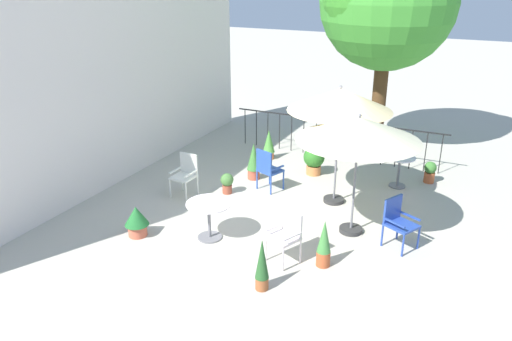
% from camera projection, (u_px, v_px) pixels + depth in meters
% --- Properties ---
extents(ground_plane, '(60.00, 60.00, 0.00)m').
position_uv_depth(ground_plane, '(280.00, 214.00, 10.29)').
color(ground_plane, '#B7B1A1').
extents(villa_facade, '(10.96, 0.30, 5.34)m').
position_uv_depth(villa_facade, '(105.00, 66.00, 10.96)').
color(villa_facade, white).
rests_on(villa_facade, ground).
extents(terrace_railing, '(0.03, 5.60, 1.01)m').
position_uv_depth(terrace_railing, '(336.00, 133.00, 13.09)').
color(terrace_railing, black).
rests_on(terrace_railing, ground).
extents(shade_tree, '(3.58, 3.41, 5.58)m').
position_uv_depth(shade_tree, '(387.00, 1.00, 12.61)').
color(shade_tree, '#4A311A').
rests_on(shade_tree, ground).
extents(patio_umbrella_0, '(2.10, 2.10, 2.52)m').
position_uv_depth(patio_umbrella_0, '(340.00, 100.00, 10.00)').
color(patio_umbrella_0, '#2D2D2D').
rests_on(patio_umbrella_0, ground).
extents(patio_umbrella_1, '(2.23, 2.23, 2.31)m').
position_uv_depth(patio_umbrella_1, '(359.00, 130.00, 8.84)').
color(patio_umbrella_1, '#2D2D2D').
rests_on(patio_umbrella_1, ground).
extents(cafe_table_0, '(0.68, 0.68, 0.72)m').
position_uv_depth(cafe_table_0, '(399.00, 166.00, 11.39)').
color(cafe_table_0, white).
rests_on(cafe_table_0, ground).
extents(cafe_table_1, '(0.83, 0.83, 0.72)m').
position_uv_depth(cafe_table_1, '(209.00, 214.00, 9.19)').
color(cafe_table_1, white).
rests_on(cafe_table_1, ground).
extents(patio_chair_0, '(0.58, 0.60, 0.97)m').
position_uv_depth(patio_chair_0, '(268.00, 167.00, 11.18)').
color(patio_chair_0, '#294AA1').
rests_on(patio_chair_0, ground).
extents(patio_chair_1, '(0.64, 0.65, 0.91)m').
position_uv_depth(patio_chair_1, '(398.00, 220.00, 8.94)').
color(patio_chair_1, '#26429C').
rests_on(patio_chair_1, ground).
extents(patio_chair_2, '(0.59, 0.61, 0.89)m').
position_uv_depth(patio_chair_2, '(287.00, 233.00, 8.48)').
color(patio_chair_2, silver).
rests_on(patio_chair_2, ground).
extents(patio_chair_3, '(0.50, 0.48, 0.92)m').
position_uv_depth(patio_chair_3, '(186.00, 172.00, 10.97)').
color(patio_chair_3, white).
rests_on(patio_chair_3, ground).
extents(potted_plant_0, '(0.24, 0.24, 0.85)m').
position_uv_depth(potted_plant_0, '(324.00, 244.00, 8.36)').
color(potted_plant_0, '#AC4E29').
rests_on(potted_plant_0, ground).
extents(potted_plant_1, '(0.22, 0.22, 0.88)m').
position_uv_depth(potted_plant_1, '(262.00, 264.00, 7.73)').
color(potted_plant_1, '#97512C').
rests_on(potted_plant_1, ground).
extents(potted_plant_2, '(0.51, 0.51, 0.70)m').
position_uv_depth(potted_plant_2, '(314.00, 159.00, 12.12)').
color(potted_plant_2, '#C37440').
rests_on(potted_plant_2, ground).
extents(potted_plant_3, '(0.45, 0.45, 0.59)m').
position_uv_depth(potted_plant_3, '(137.00, 220.00, 9.34)').
color(potted_plant_3, '#BC5A41').
rests_on(potted_plant_3, ground).
extents(potted_plant_4, '(0.29, 0.29, 0.47)m').
position_uv_depth(potted_plant_4, '(227.00, 182.00, 11.14)').
color(potted_plant_4, brown).
rests_on(potted_plant_4, ground).
extents(potted_plant_5, '(0.32, 0.32, 0.89)m').
position_uv_depth(potted_plant_5, '(254.00, 161.00, 11.83)').
color(potted_plant_5, '#B14E38').
rests_on(potted_plant_5, ground).
extents(potted_plant_6, '(0.31, 0.31, 0.78)m').
position_uv_depth(potted_plant_6, '(269.00, 144.00, 13.10)').
color(potted_plant_6, '#CB6B39').
rests_on(potted_plant_6, ground).
extents(potted_plant_7, '(0.28, 0.28, 0.51)m').
position_uv_depth(potted_plant_7, '(430.00, 172.00, 11.70)').
color(potted_plant_7, '#AF552F').
rests_on(potted_plant_7, ground).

